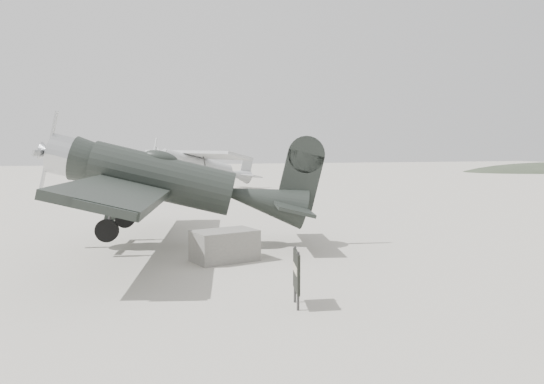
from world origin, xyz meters
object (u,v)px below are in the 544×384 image
(lowwing_monoplane, at_px, (176,182))
(sign_board, at_px, (297,272))
(equipment_block, at_px, (225,246))
(highwing_monoplane, at_px, (201,162))

(lowwing_monoplane, relative_size, sign_board, 10.45)
(lowwing_monoplane, relative_size, equipment_block, 7.02)
(highwing_monoplane, bearing_deg, sign_board, -117.44)
(lowwing_monoplane, distance_m, highwing_monoplane, 22.14)
(equipment_block, bearing_deg, sign_board, -83.01)
(lowwing_monoplane, bearing_deg, highwing_monoplane, 90.89)
(highwing_monoplane, height_order, equipment_block, highwing_monoplane)
(lowwing_monoplane, bearing_deg, equipment_block, -54.52)
(highwing_monoplane, bearing_deg, equipment_block, -119.76)
(lowwing_monoplane, height_order, equipment_block, lowwing_monoplane)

